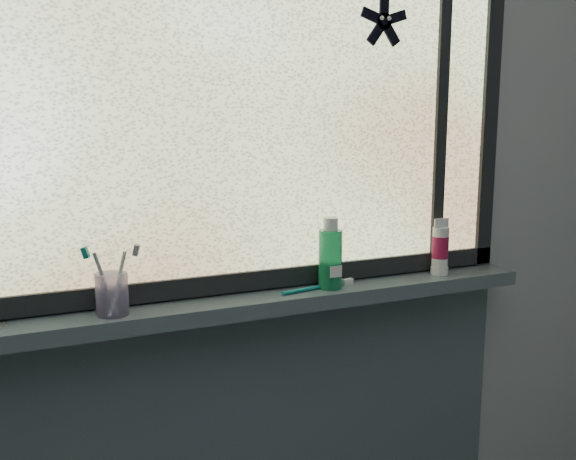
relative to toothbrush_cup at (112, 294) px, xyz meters
The scene contains 11 objects.
wall_back 0.40m from the toothbrush_cup, 14.04° to the left, with size 3.00×0.01×2.50m, color #9EA3A8.
windowsill 0.35m from the toothbrush_cup, ahead, with size 1.62×0.14×0.04m, color #45535C.
window_pane 0.58m from the toothbrush_cup, 10.39° to the left, with size 1.50×0.01×1.00m, color silver.
frame_bottom 0.35m from the toothbrush_cup, ahead, with size 1.60×0.03×0.05m, color black.
frame_right 1.21m from the toothbrush_cup, ahead, with size 0.05×0.03×1.10m, color black.
frame_mullion 1.05m from the toothbrush_cup, ahead, with size 0.04×0.03×1.00m, color black.
starfish_sticker 0.99m from the toothbrush_cup, ahead, with size 0.15×0.02×0.15m, color black, non-canonical shape.
toothbrush_cup is the anchor object (origin of this frame).
toothbrush_lying 0.52m from the toothbrush_cup, ahead, with size 0.24×0.02×0.02m, color #0D7D7C, non-canonical shape.
mouthwash_bottle 0.57m from the toothbrush_cup, ahead, with size 0.06×0.06×0.16m, color #1EA061.
cream_tube 0.93m from the toothbrush_cup, ahead, with size 0.05×0.05×0.12m, color silver.
Camera 1 is at (-0.55, -0.25, 1.48)m, focal length 40.00 mm.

